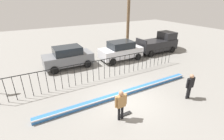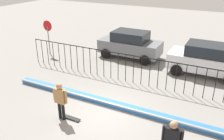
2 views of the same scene
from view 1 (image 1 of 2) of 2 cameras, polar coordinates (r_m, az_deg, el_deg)
The scene contains 9 objects.
ground_plane at distance 10.33m, azimuth 6.13°, elevation -10.59°, with size 60.00×60.00×0.00m, color gray.
bowl_coping_ledge at distance 10.76m, azimuth 3.92°, elevation -8.16°, with size 11.00×0.40×0.27m.
perimeter_fence at distance 12.44m, azimuth -2.72°, elevation 1.18°, with size 14.04×0.04×1.63m.
skateboarder at distance 8.32m, azimuth 3.12°, elevation -11.38°, with size 0.69×0.26×1.71m.
skateboard at distance 9.18m, azimuth 4.48°, elevation -15.11°, with size 0.80×0.20×0.07m.
camera_operator at distance 11.06m, azimuth 25.69°, elevation -4.51°, with size 0.68×0.25×1.67m.
parked_car_gray at distance 15.18m, azimuth -15.12°, elevation 4.47°, with size 4.30×2.12×1.90m.
parked_car_white at distance 16.51m, azimuth 3.11°, elevation 6.84°, with size 4.30×2.12×1.90m.
pickup_truck at distance 19.63m, azimuth 15.93°, elevation 8.96°, with size 4.70×2.12×2.24m.
Camera 1 is at (-5.05, -6.85, 5.85)m, focal length 26.12 mm.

